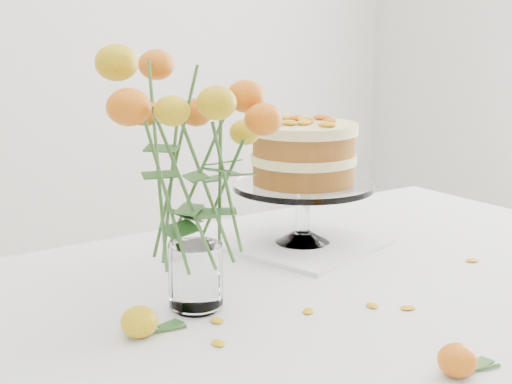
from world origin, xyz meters
The scene contains 12 objects.
table centered at (0.00, 0.00, 0.67)m, with size 1.43×0.93×0.76m.
napkin centered at (0.09, 0.19, 0.76)m, with size 0.28×0.28×0.01m, color white.
cake_stand centered at (0.09, 0.19, 0.94)m, with size 0.29×0.29×0.26m.
rose_vase centered at (-0.26, 0.01, 1.01)m, with size 0.37×0.37×0.44m.
loose_rose_near centered at (-0.38, -0.03, 0.78)m, with size 0.10×0.06×0.05m.
loose_rose_far centered at (-0.09, -0.37, 0.78)m, with size 0.09×0.05×0.04m.
stray_petal_a centered at (-0.12, -0.10, 0.76)m, with size 0.03×0.02×0.00m, color orange.
stray_petal_b centered at (-0.02, -0.14, 0.76)m, with size 0.03×0.02×0.00m, color orange.
stray_petal_c centered at (0.02, -0.18, 0.76)m, with size 0.03×0.02×0.00m, color orange.
stray_petal_d centered at (-0.26, -0.05, 0.76)m, with size 0.03×0.02×0.00m, color orange.
stray_petal_e centered at (-0.30, -0.12, 0.76)m, with size 0.03×0.02×0.00m, color orange.
stray_petal_f centered at (0.30, -0.08, 0.76)m, with size 0.03×0.02×0.00m, color orange.
Camera 1 is at (-0.79, -0.93, 1.20)m, focal length 50.00 mm.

